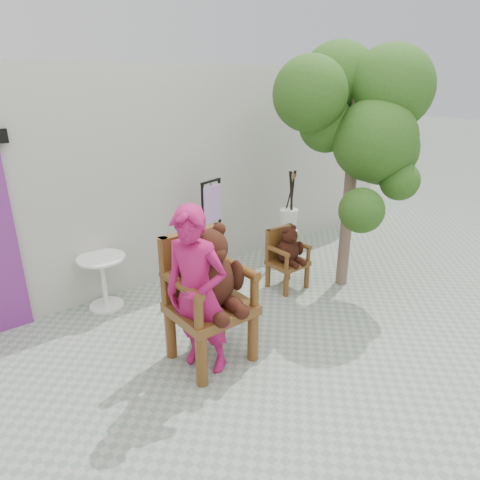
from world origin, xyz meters
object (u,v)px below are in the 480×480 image
Objects in this scene: chair_big at (208,283)px; cafe_table at (103,276)px; chair_small at (287,252)px; display_stand at (213,244)px; person at (198,294)px; stool_bucket at (289,219)px; tree at (362,117)px.

chair_big is 1.84m from cafe_table.
display_stand is (-0.70, 0.82, 0.04)m from chair_small.
stool_bucket is (2.86, 1.64, -0.26)m from person.
cafe_table is (-0.22, 1.91, -0.46)m from person.
tree is (-0.01, -1.24, 1.71)m from stool_bucket.
chair_big is 1.95m from chair_small.
person is (-2.03, -0.84, 0.35)m from chair_small.
chair_small is 0.61× the size of display_stand.
tree is (1.52, -1.25, 1.77)m from display_stand.
chair_big is 3.02m from tree.
person is 3.31m from stool_bucket.
person is 3.23m from tree.
person reaches higher than stool_bucket.
person is 0.54× the size of tree.
person reaches higher than cafe_table.
cafe_table is at bearing 154.57° from chair_small.
chair_big reaches higher than chair_small.
tree is at bearing -54.37° from display_stand.
stool_bucket reaches higher than cafe_table.
chair_big is 1.62× the size of chair_small.
chair_small is (1.80, 0.67, -0.33)m from chair_big.
cafe_table is at bearing 175.12° from stool_bucket.
person is 1.23× the size of stool_bucket.
display_stand reaches higher than chair_small.
cafe_table is 3.09m from stool_bucket.
chair_small is 2.49m from cafe_table.
chair_big is 0.84× the size of person.
chair_small reaches higher than cafe_table.
tree is at bearing -26.06° from cafe_table.
person is at bearing -83.53° from cafe_table.
cafe_table is (-2.25, 1.07, -0.10)m from chair_small.
display_stand is 1.53m from stool_bucket.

